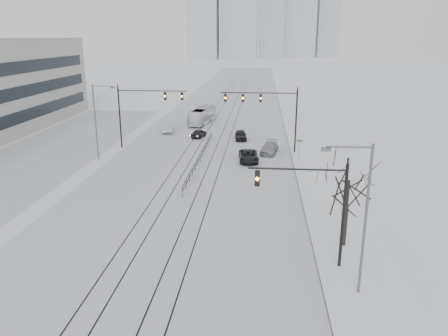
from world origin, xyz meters
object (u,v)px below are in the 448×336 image
(sedan_nb_right, at_px, (269,148))
(box_truck, at_px, (202,116))
(traffic_mast_near, at_px, (318,201))
(sedan_sb_inner, at_px, (199,133))
(sedan_nb_far, at_px, (241,135))
(sedan_sb_outer, at_px, (167,127))
(sedan_nb_front, at_px, (249,156))
(bare_tree, at_px, (349,187))

(sedan_nb_right, xyz_separation_m, box_truck, (-11.20, 18.93, 0.67))
(traffic_mast_near, xyz_separation_m, sedan_nb_right, (-2.52, 28.57, -3.89))
(sedan_nb_right, height_order, box_truck, box_truck)
(sedan_sb_inner, bearing_deg, traffic_mast_near, 120.70)
(sedan_nb_far, bearing_deg, sedan_nb_right, -66.35)
(sedan_sb_outer, xyz_separation_m, sedan_nb_far, (11.68, -4.31, -0.09))
(sedan_sb_outer, height_order, box_truck, box_truck)
(sedan_nb_right, height_order, sedan_nb_far, sedan_nb_far)
(sedan_nb_front, xyz_separation_m, box_truck, (-8.67, 23.03, 0.68))
(bare_tree, relative_size, sedan_nb_far, 1.52)
(bare_tree, relative_size, sedan_nb_front, 1.28)
(traffic_mast_near, relative_size, bare_tree, 1.15)
(traffic_mast_near, relative_size, box_truck, 0.72)
(sedan_sb_inner, relative_size, sedan_nb_front, 0.76)
(bare_tree, xyz_separation_m, sedan_sb_outer, (-20.62, 37.12, -3.71))
(traffic_mast_near, height_order, sedan_nb_far, traffic_mast_near)
(bare_tree, relative_size, sedan_nb_right, 1.31)
(traffic_mast_near, height_order, bare_tree, traffic_mast_near)
(sedan_sb_inner, xyz_separation_m, sedan_sb_outer, (-5.42, 3.34, 0.16))
(sedan_sb_inner, distance_m, sedan_nb_front, 14.54)
(sedan_nb_right, bearing_deg, box_truck, 130.13)
(box_truck, bearing_deg, sedan_nb_front, 119.95)
(traffic_mast_near, height_order, box_truck, traffic_mast_near)
(traffic_mast_near, bearing_deg, sedan_nb_far, 100.34)
(traffic_mast_near, relative_size, sedan_sb_outer, 1.49)
(sedan_sb_inner, height_order, sedan_nb_far, sedan_nb_far)
(sedan_sb_inner, bearing_deg, sedan_nb_front, 133.70)
(sedan_sb_outer, bearing_deg, sedan_nb_front, 118.81)
(sedan_nb_right, bearing_deg, bare_tree, -69.56)
(box_truck, bearing_deg, bare_tree, 119.25)
(box_truck, bearing_deg, sedan_nb_right, 129.93)
(sedan_sb_inner, distance_m, box_truck, 10.79)
(sedan_sb_outer, bearing_deg, sedan_sb_inner, 137.09)
(traffic_mast_near, xyz_separation_m, box_truck, (-13.71, 47.50, -3.22))
(traffic_mast_near, xyz_separation_m, sedan_sb_outer, (-18.21, 40.12, -3.79))
(traffic_mast_near, relative_size, sedan_sb_inner, 1.94)
(sedan_sb_outer, relative_size, sedan_nb_right, 1.01)
(sedan_nb_front, relative_size, box_truck, 0.49)
(sedan_sb_inner, height_order, box_truck, box_truck)
(traffic_mast_near, xyz_separation_m, bare_tree, (2.41, 3.00, -0.07))
(sedan_sb_inner, bearing_deg, sedan_sb_outer, -20.12)
(sedan_nb_far, bearing_deg, traffic_mast_near, -85.02)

